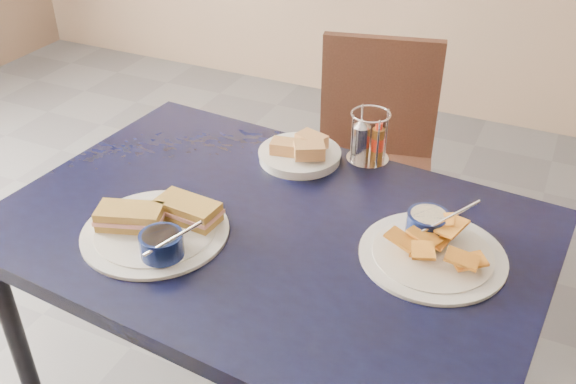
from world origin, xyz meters
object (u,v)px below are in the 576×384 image
at_px(plantain_plate, 431,244).
at_px(condiment_caddy, 367,140).
at_px(dining_table, 269,248).
at_px(bread_basket, 300,153).
at_px(chair_far, 379,149).
at_px(sandwich_plate, 158,226).

relative_size(plantain_plate, condiment_caddy, 2.23).
bearing_deg(dining_table, bread_basket, 100.03).
bearing_deg(dining_table, chair_far, 90.74).
bearing_deg(bread_basket, condiment_caddy, 26.98).
relative_size(chair_far, condiment_caddy, 6.33).
relative_size(plantain_plate, bread_basket, 1.45).
relative_size(sandwich_plate, plantain_plate, 1.07).
xyz_separation_m(dining_table, sandwich_plate, (-0.20, -0.13, 0.09)).
relative_size(dining_table, bread_basket, 5.96).
relative_size(dining_table, chair_far, 1.45).
xyz_separation_m(dining_table, plantain_plate, (0.35, 0.06, 0.09)).
bearing_deg(chair_far, plantain_plate, -66.03).
distance_m(dining_table, chair_far, 0.89).
distance_m(dining_table, condiment_caddy, 0.40).
bearing_deg(plantain_plate, sandwich_plate, -160.58).
height_order(sandwich_plate, plantain_plate, same).
distance_m(sandwich_plate, plantain_plate, 0.58).
xyz_separation_m(sandwich_plate, condiment_caddy, (0.30, 0.50, 0.03)).
bearing_deg(bread_basket, plantain_plate, -29.67).
bearing_deg(sandwich_plate, chair_far, 79.53).
xyz_separation_m(chair_far, bread_basket, (-0.04, -0.59, 0.28)).
distance_m(dining_table, bread_basket, 0.31).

